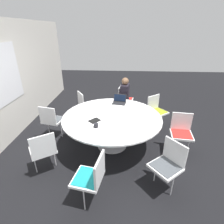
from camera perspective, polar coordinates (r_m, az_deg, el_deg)
ground_plane at (r=4.17m, az=0.00°, el=-10.70°), size 16.00×16.00×0.00m
conference_table at (r=3.81m, az=0.00°, el=-2.52°), size 2.13×2.13×0.76m
chair_0 at (r=5.48m, az=3.87°, el=4.72°), size 0.51×0.49×0.87m
chair_1 at (r=5.09m, az=-8.72°, el=2.76°), size 0.60×0.59×0.87m
chair_2 at (r=4.42m, az=-19.15°, el=-2.07°), size 0.50×0.52×0.87m
chair_3 at (r=3.43m, az=-21.59°, el=-11.08°), size 0.60×0.60×0.87m
chair_4 at (r=2.74m, az=-6.65°, el=-19.92°), size 0.51×0.49×0.87m
chair_5 at (r=3.07m, az=17.97°, el=-15.34°), size 0.61×0.60×0.87m
chair_6 at (r=4.01m, az=21.72°, el=-5.53°), size 0.47×0.48×0.87m
chair_7 at (r=4.83m, az=14.22°, el=0.98°), size 0.60×0.61×0.87m
person_0 at (r=5.18m, az=4.35°, el=5.70°), size 0.39×0.31×1.22m
laptop at (r=4.44m, az=2.43°, el=3.65°), size 0.29×0.36×0.21m
spiral_notebook at (r=3.59m, az=-5.72°, el=-2.80°), size 0.26×0.25×0.02m
coffee_cup at (r=3.36m, az=-5.26°, el=-4.37°), size 0.09×0.09×0.08m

